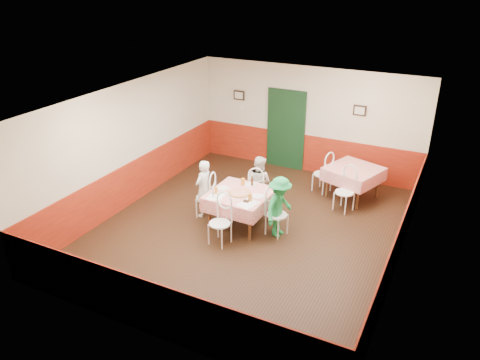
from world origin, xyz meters
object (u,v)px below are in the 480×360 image
at_px(chair_second_b, 344,192).
at_px(wallet, 246,201).
at_px(diner_left, 204,189).
at_px(diner_right, 279,207).
at_px(main_table, 240,209).
at_px(second_table, 353,183).
at_px(glass_b, 250,197).
at_px(pizza, 239,193).
at_px(chair_right, 277,215).
at_px(chair_second_a, 322,174).
at_px(diner_far, 259,182).
at_px(glass_a, 216,191).
at_px(chair_near, 220,224).
at_px(chair_left, 206,197).
at_px(glass_c, 243,182).
at_px(chair_far, 258,190).
at_px(beer_bottle, 252,182).

height_order(chair_second_b, wallet, chair_second_b).
relative_size(diner_left, diner_right, 1.01).
distance_m(main_table, wallet, 0.58).
distance_m(second_table, glass_b, 3.03).
bearing_deg(wallet, main_table, 134.75).
height_order(pizza, wallet, pizza).
bearing_deg(diner_left, main_table, 95.83).
bearing_deg(chair_right, wallet, 132.53).
height_order(second_table, chair_second_a, chair_second_a).
bearing_deg(diner_far, diner_left, 52.31).
distance_m(glass_a, diner_right, 1.36).
height_order(second_table, chair_near, chair_near).
bearing_deg(pizza, glass_a, -154.57).
xyz_separation_m(chair_near, wallet, (0.31, 0.54, 0.32)).
bearing_deg(wallet, glass_b, 54.95).
height_order(chair_second_b, glass_b, glass_b).
bearing_deg(chair_left, main_table, 80.21).
distance_m(glass_a, glass_b, 0.78).
distance_m(chair_left, glass_c, 0.90).
bearing_deg(glass_a, diner_left, 149.77).
xyz_separation_m(chair_far, chair_near, (-0.04, -1.70, 0.00)).
bearing_deg(chair_second_b, glass_b, -108.99).
relative_size(beer_bottle, diner_left, 0.15).
relative_size(chair_right, chair_near, 1.00).
height_order(chair_right, glass_a, chair_right).
bearing_deg(diner_left, glass_a, 67.01).
distance_m(main_table, glass_c, 0.60).
distance_m(second_table, diner_right, 2.57).
height_order(chair_left, beer_bottle, beer_bottle).
distance_m(main_table, glass_a, 0.67).
height_order(chair_right, diner_right, diner_right).
distance_m(pizza, diner_left, 0.92).
relative_size(second_table, glass_b, 7.55).
bearing_deg(diner_far, chair_right, 140.67).
bearing_deg(beer_bottle, main_table, -101.64).
relative_size(beer_bottle, wallet, 1.80).
xyz_separation_m(glass_c, beer_bottle, (0.20, 0.03, 0.02)).
height_order(second_table, chair_right, chair_right).
height_order(glass_b, diner_left, diner_left).
bearing_deg(diner_left, wallet, 81.63).
xyz_separation_m(second_table, pizza, (-1.80, -2.41, 0.40)).
distance_m(glass_b, wallet, 0.11).
bearing_deg(second_table, glass_b, -119.21).
height_order(chair_near, glass_a, chair_near).
distance_m(pizza, beer_bottle, 0.47).
distance_m(glass_a, beer_bottle, 0.84).
distance_m(second_table, diner_far, 2.32).
bearing_deg(wallet, diner_far, 104.06).
xyz_separation_m(chair_right, diner_left, (-1.75, 0.04, 0.20)).
distance_m(chair_right, chair_far, 1.20).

